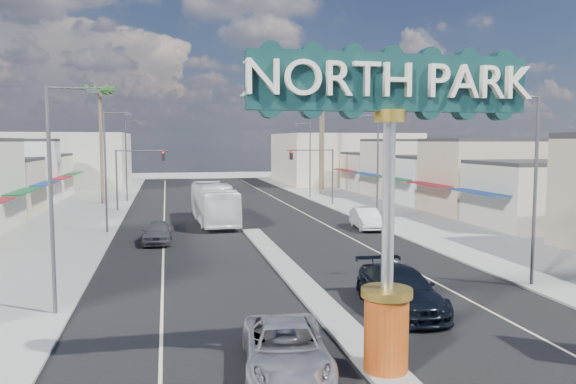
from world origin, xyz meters
name	(u,v)px	position (x,y,z in m)	size (l,w,h in m)	color
ground	(249,229)	(0.00, 30.00, 0.00)	(160.00, 160.00, 0.00)	gray
road	(249,229)	(0.00, 30.00, 0.01)	(20.00, 120.00, 0.01)	black
median_island	(295,276)	(0.00, 14.00, 0.08)	(1.30, 30.00, 0.16)	gray
sidewalk_left	(59,235)	(-14.00, 30.00, 0.06)	(8.00, 120.00, 0.12)	gray
sidewalk_right	(415,223)	(14.00, 30.00, 0.06)	(8.00, 120.00, 0.12)	gray
storefront_row_right	(449,176)	(24.00, 43.00, 3.00)	(12.00, 42.00, 6.00)	#B7B29E
backdrop_far_left	(57,160)	(-22.00, 75.00, 4.00)	(20.00, 20.00, 8.00)	#B7B29E
backdrop_far_right	(342,158)	(22.00, 75.00, 4.00)	(20.00, 20.00, 8.00)	beige
gateway_sign	(389,175)	(0.00, 1.98, 5.93)	(8.20, 1.50, 9.15)	#BC320E
traffic_signal_left	(136,167)	(-9.18, 43.99, 4.27)	(5.09, 0.45, 6.00)	#47474C
traffic_signal_right	(316,166)	(9.18, 43.99, 4.27)	(5.09, 0.45, 6.00)	#47474C
streetlight_l_near	(55,188)	(-10.43, 10.00, 5.07)	(2.03, 0.22, 9.00)	#47474C
streetlight_l_mid	(108,166)	(-10.43, 30.00, 5.07)	(2.03, 0.22, 9.00)	#47474C
streetlight_l_far	(128,157)	(-10.43, 52.00, 5.07)	(2.03, 0.22, 9.00)	#47474C
streetlight_r_near	(532,180)	(10.43, 10.00, 5.07)	(2.03, 0.22, 9.00)	#47474C
streetlight_r_mid	(376,163)	(10.43, 30.00, 5.07)	(2.03, 0.22, 9.00)	#47474C
streetlight_r_far	(309,156)	(10.43, 52.00, 5.07)	(2.03, 0.22, 9.00)	#47474C
palm_left_far	(100,97)	(-13.00, 50.00, 11.50)	(2.60, 2.60, 13.10)	brown
palm_right_mid	(321,111)	(13.00, 56.00, 10.60)	(2.60, 2.60, 12.10)	brown
palm_right_far	(323,100)	(15.00, 62.00, 12.39)	(2.60, 2.60, 14.10)	brown
suv_left	(286,348)	(-2.85, 2.79, 0.74)	(2.46, 5.34, 1.48)	#B7B6BC
suv_right	(400,289)	(3.00, 7.87, 0.86)	(2.41, 5.93, 1.72)	black
car_parked_left	(157,232)	(-6.89, 25.31, 0.76)	(1.80, 4.48, 1.53)	slate
car_parked_right	(366,219)	(9.00, 28.17, 0.80)	(1.70, 4.87, 1.60)	silver
city_bus	(214,203)	(-2.39, 34.00, 1.65)	(2.77, 11.82, 3.29)	white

